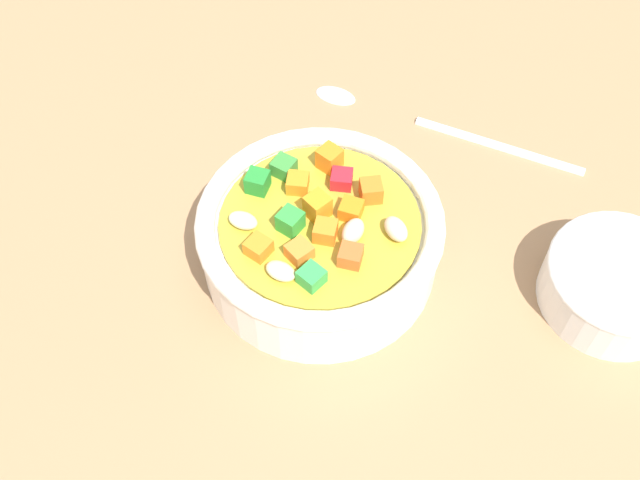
% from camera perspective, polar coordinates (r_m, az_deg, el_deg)
% --- Properties ---
extents(ground_plane, '(1.40, 1.40, 0.02)m').
position_cam_1_polar(ground_plane, '(0.58, 0.00, -2.18)').
color(ground_plane, '#9E754F').
extents(soup_bowl_main, '(0.18, 0.18, 0.07)m').
position_cam_1_polar(soup_bowl_main, '(0.55, -0.01, 0.23)').
color(soup_bowl_main, white).
rests_on(soup_bowl_main, ground_plane).
extents(spoon, '(0.17, 0.20, 0.01)m').
position_cam_1_polar(spoon, '(0.67, 8.18, 8.96)').
color(spoon, silver).
rests_on(spoon, ground_plane).
extents(side_bowl_small, '(0.10, 0.10, 0.04)m').
position_cam_1_polar(side_bowl_small, '(0.58, 21.60, -3.08)').
color(side_bowl_small, white).
rests_on(side_bowl_small, ground_plane).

